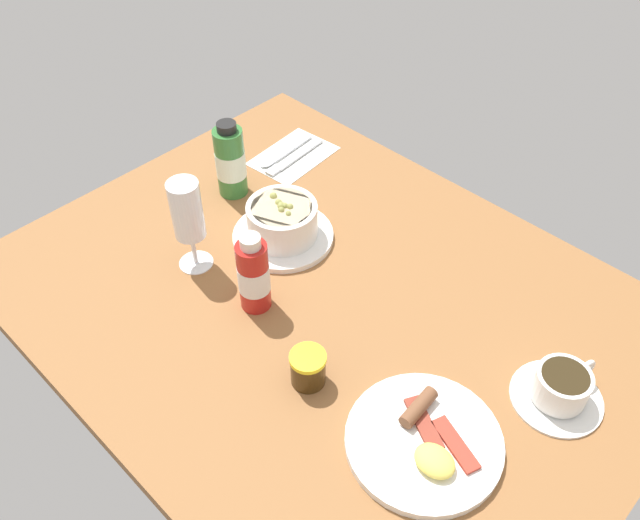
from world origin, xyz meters
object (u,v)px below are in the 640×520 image
sauce_bottle_red (254,275)px  coffee_cup (561,388)px  cutlery_setting (292,156)px  jam_jar (308,368)px  sauce_bottle_green (230,161)px  breakfast_plate (425,441)px  wine_glass (187,214)px  porridge_bowl (282,223)px

sauce_bottle_red → coffee_cup: bearing=-158.2°
cutlery_setting → jam_jar: bearing=138.4°
sauce_bottle_green → breakfast_plate: 66.48cm
wine_glass → sauce_bottle_green: bearing=-59.1°
porridge_bowl → cutlery_setting: 26.42cm
sauce_bottle_green → sauce_bottle_red: bearing=146.5°
porridge_bowl → sauce_bottle_red: bearing=120.6°
coffee_cup → jam_jar: 37.63cm
wine_glass → breakfast_plate: wine_glass is taller
sauce_bottle_red → breakfast_plate: bearing=177.9°
porridge_bowl → sauce_bottle_green: 18.18cm
jam_jar → sauce_bottle_green: 49.35cm
sauce_bottle_green → breakfast_plate: sauce_bottle_green is taller
cutlery_setting → sauce_bottle_green: 18.01cm
coffee_cup → breakfast_plate: bearing=64.5°
sauce_bottle_red → breakfast_plate: 37.73cm
porridge_bowl → coffee_cup: porridge_bowl is taller
wine_glass → sauce_bottle_green: wine_glass is taller
porridge_bowl → jam_jar: bearing=143.2°
sauce_bottle_green → wine_glass: bearing=120.9°
coffee_cup → wine_glass: size_ratio=0.76×
porridge_bowl → breakfast_plate: size_ratio=0.84×
coffee_cup → cutlery_setting: bearing=-11.8°
sauce_bottle_red → sauce_bottle_green: size_ratio=0.95×
cutlery_setting → sauce_bottle_red: bearing=127.8°
cutlery_setting → sauce_bottle_red: 43.41cm
porridge_bowl → sauce_bottle_green: sauce_bottle_green is taller
porridge_bowl → cutlery_setting: bearing=-47.6°
cutlery_setting → jam_jar: 58.64cm
sauce_bottle_green → breakfast_plate: (-63.45, 18.75, -6.52)cm
jam_jar → sauce_bottle_green: sauce_bottle_green is taller
coffee_cup → wine_glass: (61.99, 19.69, 9.05)cm
cutlery_setting → porridge_bowl: bearing=132.4°
wine_glass → sauce_bottle_red: size_ratio=1.18×
jam_jar → sauce_bottle_green: (43.76, -22.39, 4.43)cm
cutlery_setting → coffee_cup: (-73.05, 15.21, 2.44)cm
cutlery_setting → sauce_bottle_green: bearing=90.1°
wine_glass → breakfast_plate: 53.54cm
porridge_bowl → wine_glass: size_ratio=1.04×
porridge_bowl → sauce_bottle_red: sauce_bottle_red is taller
sauce_bottle_red → wine_glass: bearing=3.8°
coffee_cup → sauce_bottle_green: (73.00, 1.29, 4.76)cm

